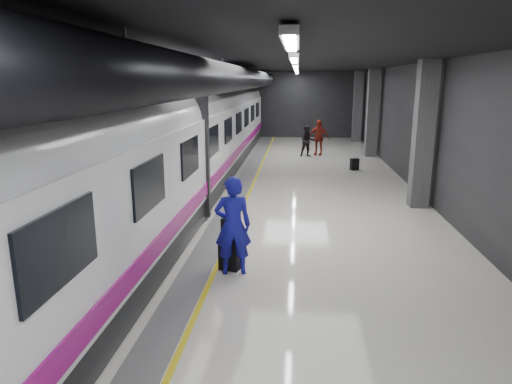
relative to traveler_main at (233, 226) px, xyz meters
name	(u,v)px	position (x,y,z in m)	size (l,w,h in m)	color
ground	(270,221)	(0.55, 3.66, -1.02)	(40.00, 40.00, 0.00)	silver
platform_hall	(263,93)	(0.26, 4.61, 2.51)	(10.02, 40.02, 4.51)	black
train	(155,147)	(-2.70, 3.65, 1.05)	(3.05, 38.00, 4.05)	black
traveler_main	(233,226)	(0.00, 0.00, 0.00)	(0.75, 0.49, 2.05)	#1A21C8
suitcase_main	(230,254)	(-0.10, 0.19, -0.68)	(0.42, 0.26, 0.68)	black
shoulder_bag	(229,229)	(-0.10, 0.17, -0.12)	(0.33, 0.18, 0.44)	black
traveler_far_a	(307,141)	(1.79, 15.16, -0.21)	(0.79, 0.62, 1.63)	black
traveler_far_b	(318,137)	(2.38, 15.76, -0.08)	(1.10, 0.46, 1.88)	maroon
suitcase_far	(354,164)	(3.82, 11.60, -0.76)	(0.35, 0.23, 0.52)	black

